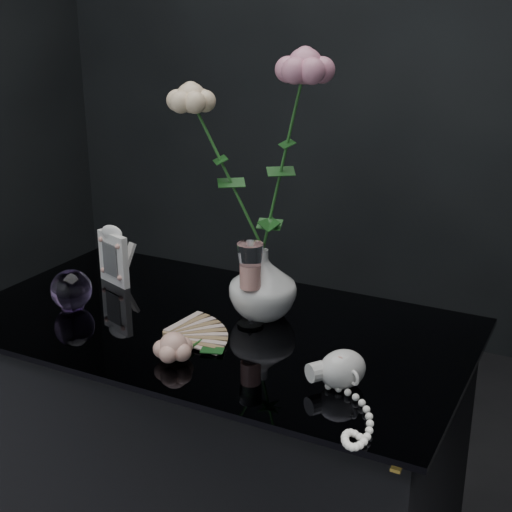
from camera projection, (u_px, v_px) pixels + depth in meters
The scene contains 9 objects.
table at pixel (216, 476), 1.61m from camera, with size 1.05×0.58×0.76m.
vase at pixel (263, 283), 1.49m from camera, with size 0.14×0.14×0.15m, color white.
wine_glass at pixel (250, 285), 1.44m from camera, with size 0.05×0.05×0.18m, color white, non-canonical shape.
picture_frame at pixel (113, 255), 1.67m from camera, with size 0.11×0.08×0.14m, color white, non-canonical shape.
paperweight at pixel (71, 290), 1.54m from camera, with size 0.09×0.09×0.09m, color #9972B9, non-canonical shape.
paper_fan at pixel (166, 335), 1.39m from camera, with size 0.24×0.19×0.03m, color beige, non-canonical shape.
loose_rose at pixel (174, 347), 1.31m from camera, with size 0.13×0.16×0.06m, color #E2A792, non-canonical shape.
pearl_jar at pixel (343, 367), 1.22m from camera, with size 0.24×0.25×0.07m, color silver, non-canonical shape.
roses at pixel (255, 148), 1.40m from camera, with size 0.31×0.14×0.46m.
Camera 1 is at (0.70, -1.11, 1.38)m, focal length 50.00 mm.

